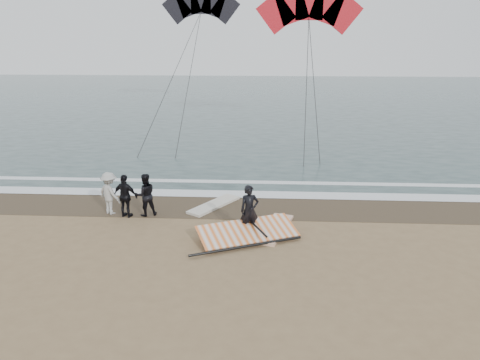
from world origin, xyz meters
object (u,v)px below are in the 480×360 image
object	(u,v)px
board_cream	(214,205)
board_white	(274,229)
sail_rig	(246,232)
man_main	(249,210)

from	to	relation	value
board_cream	board_white	bearing A→B (deg)	-9.62
board_white	board_cream	xyz separation A→B (m)	(-2.39, 2.22, 0.00)
board_white	board_cream	distance (m)	3.26
board_cream	sail_rig	world-z (taller)	sail_rig
board_cream	sail_rig	bearing A→B (deg)	-30.55
board_cream	sail_rig	size ratio (longest dim) A/B	0.72
man_main	board_cream	bearing A→B (deg)	104.03
man_main	board_cream	distance (m)	3.11
man_main	sail_rig	bearing A→B (deg)	-126.00
board_cream	sail_rig	distance (m)	3.21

